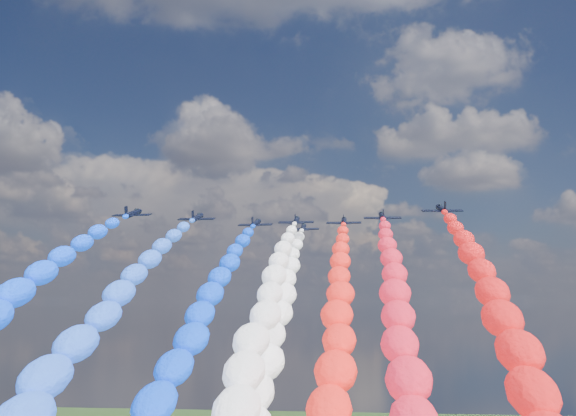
# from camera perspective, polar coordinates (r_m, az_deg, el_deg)

# --- Properties ---
(jet_0) EXTENTS (8.76, 11.76, 5.32)m
(jet_0) POSITION_cam_1_polar(r_m,az_deg,el_deg) (151.09, -13.05, -0.46)
(jet_0) COLOR black
(trail_0) EXTENTS (6.33, 102.48, 48.43)m
(trail_0) POSITION_cam_1_polar(r_m,az_deg,el_deg) (101.64, -23.25, -9.07)
(trail_0) COLOR #0B42FC
(jet_1) EXTENTS (8.41, 11.51, 5.32)m
(jet_1) POSITION_cam_1_polar(r_m,az_deg,el_deg) (155.64, -7.74, -0.81)
(jet_1) COLOR black
(trail_1) EXTENTS (6.33, 102.48, 48.43)m
(trail_1) POSITION_cam_1_polar(r_m,az_deg,el_deg) (104.11, -14.93, -9.40)
(trail_1) COLOR blue
(jet_2) EXTENTS (8.91, 11.87, 5.32)m
(jet_2) POSITION_cam_1_polar(r_m,az_deg,el_deg) (165.92, -2.76, -1.31)
(jet_2) COLOR black
(trail_2) EXTENTS (6.33, 102.48, 48.43)m
(trail_2) POSITION_cam_1_polar(r_m,az_deg,el_deg) (113.08, -6.95, -9.48)
(trail_2) COLOR #0939DE
(jet_3) EXTENTS (8.67, 11.70, 5.32)m
(jet_3) POSITION_cam_1_polar(r_m,az_deg,el_deg) (160.53, 0.71, -1.10)
(jet_3) COLOR black
(trail_3) EXTENTS (6.33, 102.48, 48.43)m
(trail_3) POSITION_cam_1_polar(r_m,az_deg,el_deg) (107.09, -1.91, -9.62)
(trail_3) COLOR white
(jet_4) EXTENTS (8.56, 11.62, 5.32)m
(jet_4) POSITION_cam_1_polar(r_m,az_deg,el_deg) (175.55, 1.29, -1.69)
(jet_4) COLOR black
(trail_4) EXTENTS (6.33, 102.48, 48.43)m
(trail_4) POSITION_cam_1_polar(r_m,az_deg,el_deg) (122.12, -0.73, -9.42)
(trail_4) COLOR white
(jet_5) EXTENTS (8.46, 11.54, 5.32)m
(jet_5) POSITION_cam_1_polar(r_m,az_deg,el_deg) (162.21, 4.78, -1.14)
(jet_5) COLOR black
(trail_5) EXTENTS (6.33, 102.48, 48.43)m
(trail_5) POSITION_cam_1_polar(r_m,az_deg,el_deg) (108.46, 4.29, -9.58)
(trail_5) COLOR red
(jet_6) EXTENTS (8.63, 11.67, 5.32)m
(jet_6) POSITION_cam_1_polar(r_m,az_deg,el_deg) (153.70, 8.02, -0.71)
(jet_6) COLOR black
(trail_6) EXTENTS (6.33, 102.48, 48.43)m
(trail_6) POSITION_cam_1_polar(r_m,az_deg,el_deg) (99.93, 9.31, -9.63)
(trail_6) COLOR red
(jet_7) EXTENTS (8.97, 11.91, 5.32)m
(jet_7) POSITION_cam_1_polar(r_m,az_deg,el_deg) (143.87, 12.94, -0.09)
(jet_7) COLOR black
(trail_7) EXTENTS (6.33, 102.48, 48.43)m
(trail_7) POSITION_cam_1_polar(r_m,az_deg,el_deg) (90.60, 17.39, -9.56)
(trail_7) COLOR red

